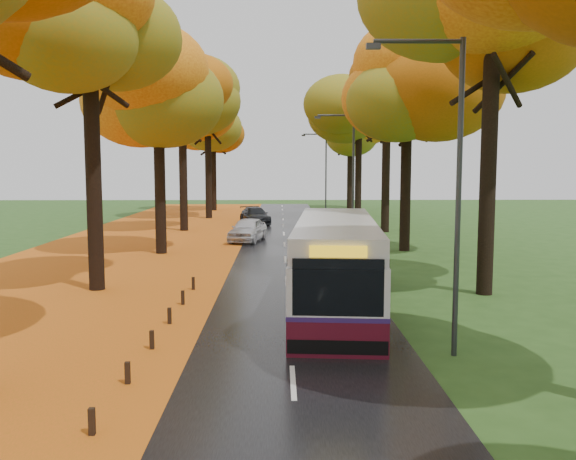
{
  "coord_description": "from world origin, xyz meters",
  "views": [
    {
      "loc": [
        -0.29,
        -7.23,
        4.87
      ],
      "look_at": [
        0.0,
        14.28,
        2.6
      ],
      "focal_mm": 38.0,
      "sensor_mm": 36.0,
      "label": 1
    }
  ],
  "objects_px": {
    "bus": "(336,262)",
    "car_silver": "(255,217)",
    "streetlamp_mid": "(349,168)",
    "streetlamp_far": "(323,167)",
    "car_white": "(248,230)",
    "car_dark": "(255,216)",
    "streetlamp_near": "(449,172)"
  },
  "relations": [
    {
      "from": "bus",
      "to": "car_silver",
      "type": "distance_m",
      "value": 30.34
    },
    {
      "from": "streetlamp_mid",
      "to": "streetlamp_far",
      "type": "bearing_deg",
      "value": 90.0
    },
    {
      "from": "car_white",
      "to": "car_silver",
      "type": "bearing_deg",
      "value": 101.88
    },
    {
      "from": "streetlamp_mid",
      "to": "car_dark",
      "type": "relative_size",
      "value": 1.67
    },
    {
      "from": "car_silver",
      "to": "streetlamp_mid",
      "type": "bearing_deg",
      "value": -80.16
    },
    {
      "from": "streetlamp_far",
      "to": "car_white",
      "type": "relative_size",
      "value": 1.79
    },
    {
      "from": "streetlamp_near",
      "to": "streetlamp_mid",
      "type": "height_order",
      "value": "same"
    },
    {
      "from": "bus",
      "to": "streetlamp_far",
      "type": "bearing_deg",
      "value": 91.3
    },
    {
      "from": "streetlamp_mid",
      "to": "car_dark",
      "type": "height_order",
      "value": "streetlamp_mid"
    },
    {
      "from": "streetlamp_mid",
      "to": "car_white",
      "type": "bearing_deg",
      "value": 165.81
    },
    {
      "from": "streetlamp_mid",
      "to": "car_silver",
      "type": "distance_m",
      "value": 15.33
    },
    {
      "from": "car_white",
      "to": "car_dark",
      "type": "relative_size",
      "value": 0.93
    },
    {
      "from": "car_dark",
      "to": "car_white",
      "type": "bearing_deg",
      "value": -104.1
    },
    {
      "from": "streetlamp_near",
      "to": "car_white",
      "type": "height_order",
      "value": "streetlamp_near"
    },
    {
      "from": "streetlamp_far",
      "to": "bus",
      "type": "relative_size",
      "value": 0.69
    },
    {
      "from": "streetlamp_near",
      "to": "car_silver",
      "type": "height_order",
      "value": "streetlamp_near"
    },
    {
      "from": "bus",
      "to": "car_white",
      "type": "height_order",
      "value": "bus"
    },
    {
      "from": "streetlamp_near",
      "to": "bus",
      "type": "relative_size",
      "value": 0.69
    },
    {
      "from": "streetlamp_near",
      "to": "streetlamp_mid",
      "type": "bearing_deg",
      "value": 90.0
    },
    {
      "from": "streetlamp_near",
      "to": "car_silver",
      "type": "bearing_deg",
      "value": 100.09
    },
    {
      "from": "streetlamp_far",
      "to": "car_silver",
      "type": "xyz_separation_m",
      "value": [
        -6.3,
        -8.63,
        -4.06
      ]
    },
    {
      "from": "streetlamp_near",
      "to": "car_dark",
      "type": "height_order",
      "value": "streetlamp_near"
    },
    {
      "from": "streetlamp_far",
      "to": "bus",
      "type": "xyz_separation_m",
      "value": [
        -2.32,
        -38.69,
        -3.1
      ]
    },
    {
      "from": "streetlamp_far",
      "to": "car_dark",
      "type": "bearing_deg",
      "value": -125.91
    },
    {
      "from": "streetlamp_near",
      "to": "car_dark",
      "type": "xyz_separation_m",
      "value": [
        -6.3,
        35.3,
        -3.98
      ]
    },
    {
      "from": "streetlamp_far",
      "to": "streetlamp_mid",
      "type": "bearing_deg",
      "value": -90.0
    },
    {
      "from": "streetlamp_far",
      "to": "car_white",
      "type": "xyz_separation_m",
      "value": [
        -6.3,
        -20.41,
        -3.91
      ]
    },
    {
      "from": "streetlamp_near",
      "to": "car_silver",
      "type": "distance_m",
      "value": 36.16
    },
    {
      "from": "car_silver",
      "to": "car_dark",
      "type": "relative_size",
      "value": 0.78
    },
    {
      "from": "streetlamp_near",
      "to": "streetlamp_mid",
      "type": "relative_size",
      "value": 1.0
    },
    {
      "from": "car_white",
      "to": "bus",
      "type": "bearing_deg",
      "value": -65.86
    },
    {
      "from": "streetlamp_near",
      "to": "car_white",
      "type": "xyz_separation_m",
      "value": [
        -6.3,
        23.59,
        -3.91
      ]
    }
  ]
}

